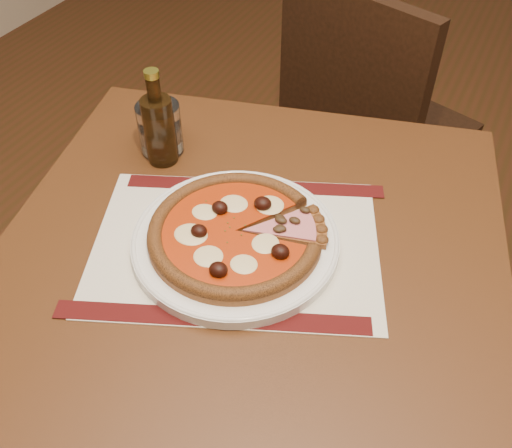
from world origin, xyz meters
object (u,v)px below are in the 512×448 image
Objects in this scene: water_glass at (160,129)px; bottle at (159,127)px; chair_far at (366,119)px; table at (251,286)px; plate at (236,241)px; pizza at (235,232)px.

bottle is at bearing -54.35° from water_glass.
chair_far is 9.22× the size of water_glass.
water_glass is (-0.26, 0.15, 0.15)m from table.
water_glass is 0.53× the size of bottle.
plate is 3.35× the size of water_glass.
pizza is at bearing -31.13° from bottle.
water_glass is at bearing 146.61° from plate.
plate is 0.29m from water_glass.
bottle is at bearing 148.94° from plate.
bottle is at bearing 148.87° from pizza.
table is 5.28× the size of bottle.
table is 0.34m from water_glass.
chair_far reaches higher than plate.
pizza is 0.29m from water_glass.
water_glass is at bearing 87.82° from chair_far.
water_glass is 0.04m from bottle.
chair_far is 0.72m from water_glass.
water_glass reaches higher than pizza.
plate reaches higher than table.
bottle is (-0.24, 0.12, 0.17)m from table.
table is at bearing 27.44° from plate.
water_glass is (-0.24, 0.16, 0.04)m from plate.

